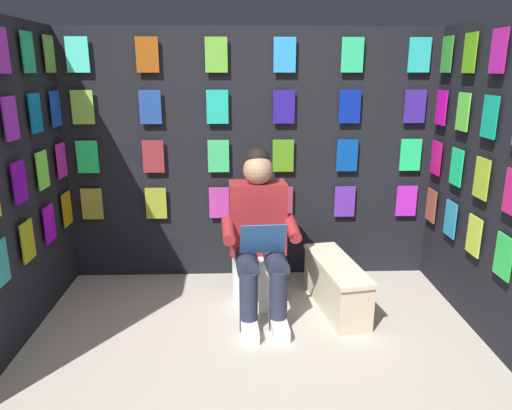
{
  "coord_description": "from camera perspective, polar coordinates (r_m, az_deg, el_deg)",
  "views": [
    {
      "loc": [
        0.09,
        2.02,
        1.71
      ],
      "look_at": [
        -0.01,
        -1.0,
        0.85
      ],
      "focal_mm": 33.47,
      "sensor_mm": 36.0,
      "label": 1
    }
  ],
  "objects": [
    {
      "name": "display_wall_back",
      "position": [
        3.94,
        -0.65,
        5.8
      ],
      "size": [
        3.08,
        0.14,
        2.03
      ],
      "color": "black",
      "rests_on": "ground"
    },
    {
      "name": "display_wall_left",
      "position": [
        3.42,
        26.55,
        2.56
      ],
      "size": [
        0.14,
        1.81,
        2.03
      ],
      "color": "black",
      "rests_on": "ground"
    },
    {
      "name": "display_wall_right",
      "position": [
        3.34,
        -27.68,
        2.11
      ],
      "size": [
        0.14,
        1.81,
        2.03
      ],
      "color": "black",
      "rests_on": "ground"
    },
    {
      "name": "toilet",
      "position": [
        3.65,
        0.04,
        -6.35
      ],
      "size": [
        0.42,
        0.57,
        0.77
      ],
      "rotation": [
        0.0,
        0.0,
        0.07
      ],
      "color": "white",
      "rests_on": "ground"
    },
    {
      "name": "person_reading",
      "position": [
        3.34,
        0.4,
        -3.47
      ],
      "size": [
        0.54,
        0.7,
        1.19
      ],
      "rotation": [
        0.0,
        0.0,
        0.07
      ],
      "color": "maroon",
      "rests_on": "ground"
    },
    {
      "name": "comic_longbox_near",
      "position": [
        3.61,
        9.55,
        -9.38
      ],
      "size": [
        0.39,
        0.85,
        0.36
      ],
      "rotation": [
        0.0,
        0.0,
        0.16
      ],
      "color": "beige",
      "rests_on": "ground"
    }
  ]
}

